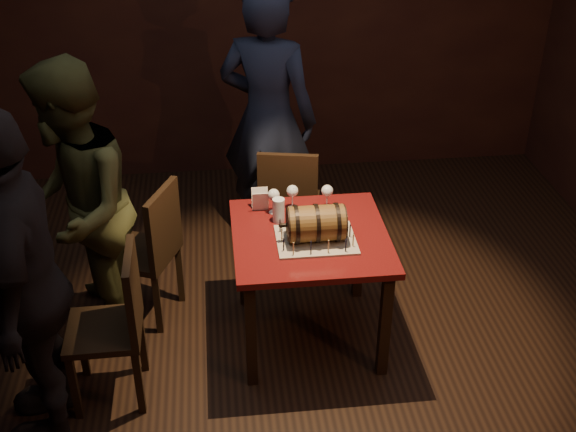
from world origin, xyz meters
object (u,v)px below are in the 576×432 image
Objects in this scene: pint_of_ale at (279,211)px; person_left_rear at (76,210)px; wine_glass_mid at (292,192)px; pub_table at (310,250)px; chair_left_front at (118,319)px; person_back at (268,119)px; wine_glass_right at (327,192)px; barrel_cake at (316,223)px; person_left_front at (24,284)px; wine_glass_left at (274,196)px; chair_back at (289,201)px; chair_left_rear at (151,246)px.

pint_of_ale is 1.17m from person_left_rear.
wine_glass_mid is 0.17m from pint_of_ale.
chair_left_front is at bearing -161.17° from pub_table.
person_back is at bearing 58.69° from chair_left_front.
barrel_cake is at bearing -108.61° from wine_glass_right.
wine_glass_mid reaches higher than pint_of_ale.
pub_table is 0.30m from pint_of_ale.
wine_glass_left is at bearing 118.03° from person_left_front.
chair_left_front is at bearing 111.07° from person_left_front.
pint_of_ale is 0.08× the size of person_left_front.
person_left_front is at bearing -136.94° from chair_back.
wine_glass_right is 0.17× the size of chair_left_front.
barrel_cake is at bearing 75.59° from person_left_rear.
wine_glass_right is at bearing -2.45° from chair_left_rear.
wine_glass_mid is (-0.09, 0.37, 0.00)m from barrel_cake.
chair_left_front is 0.58m from person_left_front.
pint_of_ale is (-0.19, 0.24, -0.04)m from barrel_cake.
chair_left_front is at bearing -144.79° from wine_glass_left.
wine_glass_left is 1.53m from person_left_front.
person_left_front is at bearing -151.09° from pint_of_ale.
wine_glass_mid is 0.90m from person_back.
barrel_cake is at bearing 121.13° from person_back.
barrel_cake is 0.38m from wine_glass_mid.
pub_table is at bearing -54.95° from wine_glass_left.
pub_table is 1.25m from person_back.
chair_back is at bearing 128.52° from person_left_front.
chair_back is 1.47m from person_left_rear.
wine_glass_right is at bearing 90.02° from person_left_rear.
wine_glass_right is at bearing 112.85° from person_left_front.
person_back is at bearing 104.12° from chair_back.
barrel_cake is 2.35× the size of wine_glass_right.
chair_back is at bearing 128.05° from person_back.
chair_left_rear is 1.27m from person_back.
wine_glass_left is 1.07× the size of pint_of_ale.
barrel_cake is 0.21× the size of person_left_rear.
barrel_cake is at bearing -73.04° from pub_table.
pint_of_ale is at bearing 128.66° from barrel_cake.
pint_of_ale is at bearing -159.56° from wine_glass_right.
chair_left_rear is at bearing 168.33° from pint_of_ale.
person_left_front is (-0.38, -0.18, 0.40)m from chair_left_front.
person_left_rear is 0.96× the size of person_left_front.
person_back is at bearing 94.40° from wine_glass_mid.
wine_glass_right is at bearing 63.50° from pub_table.
pub_table is 5.59× the size of wine_glass_mid.
chair_left_front is 1.89m from person_back.
chair_back is (-0.06, 0.86, -0.34)m from barrel_cake.
wine_glass_left is at bearing -163.35° from wine_glass_mid.
barrel_cake is 0.41× the size of chair_left_front.
person_left_rear is at bearing 178.42° from pint_of_ale.
pint_of_ale is at bearing -79.21° from wine_glass_left.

